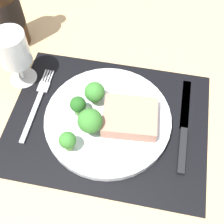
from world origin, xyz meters
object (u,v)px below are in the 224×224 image
object	(u,v)px
wine_bottle	(2,4)
steak	(130,116)
fork	(37,103)
knife	(184,131)
plate	(108,119)
wine_glass	(13,51)

from	to	relation	value
wine_bottle	steak	bearing A→B (deg)	-29.69
wine_bottle	fork	bearing A→B (deg)	-55.90
steak	fork	bearing A→B (deg)	176.94
knife	wine_bottle	xyz separation A→B (cm)	(-43.73, 18.25, 10.58)
fork	wine_bottle	world-z (taller)	wine_bottle
plate	knife	xyz separation A→B (cm)	(15.90, 0.53, -0.50)
steak	wine_glass	world-z (taller)	wine_glass
knife	wine_glass	bearing A→B (deg)	171.02
plate	wine_glass	size ratio (longest dim) A/B	1.97
fork	knife	world-z (taller)	knife
plate	knife	world-z (taller)	plate
fork	wine_glass	xyz separation A→B (cm)	(-5.55, 6.38, 8.34)
plate	fork	size ratio (longest dim) A/B	1.38
plate	wine_bottle	bearing A→B (deg)	145.98
fork	knife	distance (cm)	31.99
steak	wine_bottle	bearing A→B (deg)	150.31
steak	wine_glass	distance (cm)	27.79
plate	knife	distance (cm)	15.91
knife	wine_glass	distance (cm)	39.11
plate	knife	bearing A→B (deg)	1.91
wine_glass	steak	bearing A→B (deg)	-15.94
wine_bottle	wine_glass	size ratio (longest dim) A/B	2.30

